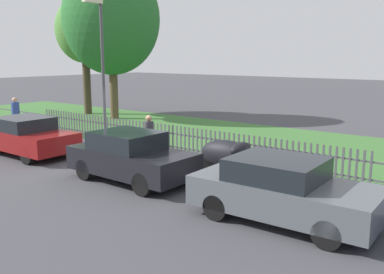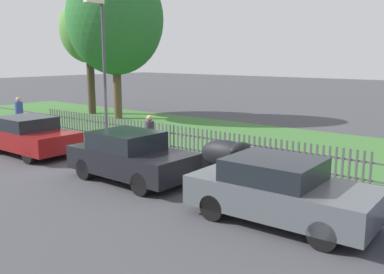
{
  "view_description": "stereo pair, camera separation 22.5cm",
  "coord_description": "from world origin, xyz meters",
  "px_view_note": "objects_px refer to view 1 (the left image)",
  "views": [
    {
      "loc": [
        10.52,
        -9.68,
        3.59
      ],
      "look_at": [
        2.39,
        0.7,
        1.1
      ],
      "focal_mm": 40.0,
      "sensor_mm": 36.0,
      "label": 1
    },
    {
      "loc": [
        10.69,
        -9.54,
        3.59
      ],
      "look_at": [
        2.39,
        0.7,
        1.1
      ],
      "focal_mm": 40.0,
      "sensor_mm": 36.0,
      "label": 2
    }
  ],
  "objects_px": {
    "pedestrian_near_fence": "(16,114)",
    "parked_car_navy_estate": "(131,156)",
    "tree_nearest_kerb": "(85,31)",
    "pedestrian_by_lamp": "(149,135)",
    "parked_car_black_saloon": "(27,136)",
    "covered_motorcycle": "(229,155)",
    "street_lamp": "(100,58)",
    "tree_behind_motorcycle": "(111,19)",
    "parked_car_red_compact": "(283,190)"
  },
  "relations": [
    {
      "from": "parked_car_red_compact",
      "to": "covered_motorcycle",
      "type": "xyz_separation_m",
      "value": [
        -2.78,
        2.1,
        -0.01
      ]
    },
    {
      "from": "parked_car_navy_estate",
      "to": "pedestrian_by_lamp",
      "type": "height_order",
      "value": "pedestrian_by_lamp"
    },
    {
      "from": "covered_motorcycle",
      "to": "street_lamp",
      "type": "height_order",
      "value": "street_lamp"
    },
    {
      "from": "covered_motorcycle",
      "to": "pedestrian_near_fence",
      "type": "distance_m",
      "value": 11.63
    },
    {
      "from": "tree_nearest_kerb",
      "to": "street_lamp",
      "type": "height_order",
      "value": "tree_nearest_kerb"
    },
    {
      "from": "parked_car_red_compact",
      "to": "pedestrian_by_lamp",
      "type": "relative_size",
      "value": 2.55
    },
    {
      "from": "street_lamp",
      "to": "parked_car_navy_estate",
      "type": "bearing_deg",
      "value": -28.22
    },
    {
      "from": "parked_car_red_compact",
      "to": "pedestrian_near_fence",
      "type": "bearing_deg",
      "value": 170.07
    },
    {
      "from": "parked_car_red_compact",
      "to": "street_lamp",
      "type": "bearing_deg",
      "value": 165.1
    },
    {
      "from": "parked_car_red_compact",
      "to": "covered_motorcycle",
      "type": "height_order",
      "value": "parked_car_red_compact"
    },
    {
      "from": "pedestrian_near_fence",
      "to": "street_lamp",
      "type": "xyz_separation_m",
      "value": [
        6.23,
        -0.14,
        2.53
      ]
    },
    {
      "from": "covered_motorcycle",
      "to": "tree_nearest_kerb",
      "type": "height_order",
      "value": "tree_nearest_kerb"
    },
    {
      "from": "parked_car_red_compact",
      "to": "tree_behind_motorcycle",
      "type": "bearing_deg",
      "value": 148.54
    },
    {
      "from": "pedestrian_near_fence",
      "to": "tree_behind_motorcycle",
      "type": "bearing_deg",
      "value": 58.71
    },
    {
      "from": "parked_car_black_saloon",
      "to": "parked_car_navy_estate",
      "type": "xyz_separation_m",
      "value": [
        5.47,
        0.01,
        0.01
      ]
    },
    {
      "from": "parked_car_black_saloon",
      "to": "parked_car_navy_estate",
      "type": "distance_m",
      "value": 5.47
    },
    {
      "from": "covered_motorcycle",
      "to": "tree_behind_motorcycle",
      "type": "distance_m",
      "value": 14.54
    },
    {
      "from": "parked_car_navy_estate",
      "to": "pedestrian_by_lamp",
      "type": "distance_m",
      "value": 2.44
    },
    {
      "from": "parked_car_black_saloon",
      "to": "street_lamp",
      "type": "distance_m",
      "value": 3.98
    },
    {
      "from": "tree_nearest_kerb",
      "to": "street_lamp",
      "type": "xyz_separation_m",
      "value": [
        9.64,
        -6.94,
        -1.62
      ]
    },
    {
      "from": "tree_nearest_kerb",
      "to": "tree_behind_motorcycle",
      "type": "distance_m",
      "value": 2.99
    },
    {
      "from": "pedestrian_near_fence",
      "to": "covered_motorcycle",
      "type": "bearing_deg",
      "value": -35.27
    },
    {
      "from": "tree_behind_motorcycle",
      "to": "pedestrian_by_lamp",
      "type": "relative_size",
      "value": 5.47
    },
    {
      "from": "covered_motorcycle",
      "to": "pedestrian_near_fence",
      "type": "bearing_deg",
      "value": -178.46
    },
    {
      "from": "parked_car_navy_estate",
      "to": "covered_motorcycle",
      "type": "distance_m",
      "value": 2.9
    },
    {
      "from": "parked_car_navy_estate",
      "to": "tree_behind_motorcycle",
      "type": "relative_size",
      "value": 0.44
    },
    {
      "from": "tree_nearest_kerb",
      "to": "street_lamp",
      "type": "bearing_deg",
      "value": -35.75
    },
    {
      "from": "street_lamp",
      "to": "parked_car_red_compact",
      "type": "bearing_deg",
      "value": -12.94
    },
    {
      "from": "tree_behind_motorcycle",
      "to": "street_lamp",
      "type": "relative_size",
      "value": 1.58
    },
    {
      "from": "parked_car_navy_estate",
      "to": "pedestrian_by_lamp",
      "type": "relative_size",
      "value": 2.4
    },
    {
      "from": "tree_behind_motorcycle",
      "to": "parked_car_navy_estate",
      "type": "bearing_deg",
      "value": -39.71
    },
    {
      "from": "parked_car_navy_estate",
      "to": "street_lamp",
      "type": "xyz_separation_m",
      "value": [
        -3.29,
        1.77,
        2.79
      ]
    },
    {
      "from": "parked_car_black_saloon",
      "to": "street_lamp",
      "type": "bearing_deg",
      "value": 38.56
    },
    {
      "from": "parked_car_navy_estate",
      "to": "pedestrian_near_fence",
      "type": "distance_m",
      "value": 9.71
    },
    {
      "from": "tree_nearest_kerb",
      "to": "pedestrian_near_fence",
      "type": "height_order",
      "value": "tree_nearest_kerb"
    },
    {
      "from": "parked_car_black_saloon",
      "to": "covered_motorcycle",
      "type": "relative_size",
      "value": 1.97
    },
    {
      "from": "pedestrian_near_fence",
      "to": "parked_car_navy_estate",
      "type": "bearing_deg",
      "value": -47.0
    },
    {
      "from": "parked_car_navy_estate",
      "to": "tree_nearest_kerb",
      "type": "xyz_separation_m",
      "value": [
        -12.93,
        8.7,
        4.42
      ]
    },
    {
      "from": "parked_car_black_saloon",
      "to": "tree_nearest_kerb",
      "type": "distance_m",
      "value": 12.3
    },
    {
      "from": "parked_car_black_saloon",
      "to": "covered_motorcycle",
      "type": "distance_m",
      "value": 7.84
    },
    {
      "from": "parked_car_black_saloon",
      "to": "parked_car_red_compact",
      "type": "relative_size",
      "value": 0.99
    },
    {
      "from": "tree_nearest_kerb",
      "to": "pedestrian_near_fence",
      "type": "relative_size",
      "value": 4.11
    },
    {
      "from": "pedestrian_near_fence",
      "to": "street_lamp",
      "type": "height_order",
      "value": "street_lamp"
    },
    {
      "from": "pedestrian_by_lamp",
      "to": "street_lamp",
      "type": "relative_size",
      "value": 0.29
    },
    {
      "from": "pedestrian_by_lamp",
      "to": "street_lamp",
      "type": "xyz_separation_m",
      "value": [
        -2.03,
        -0.32,
        2.62
      ]
    },
    {
      "from": "tree_nearest_kerb",
      "to": "pedestrian_by_lamp",
      "type": "distance_m",
      "value": 14.07
    },
    {
      "from": "tree_behind_motorcycle",
      "to": "covered_motorcycle",
      "type": "bearing_deg",
      "value": -27.57
    },
    {
      "from": "tree_behind_motorcycle",
      "to": "tree_nearest_kerb",
      "type": "bearing_deg",
      "value": 172.43
    },
    {
      "from": "parked_car_red_compact",
      "to": "pedestrian_near_fence",
      "type": "relative_size",
      "value": 2.33
    },
    {
      "from": "pedestrian_near_fence",
      "to": "parked_car_red_compact",
      "type": "bearing_deg",
      "value": -43.65
    }
  ]
}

